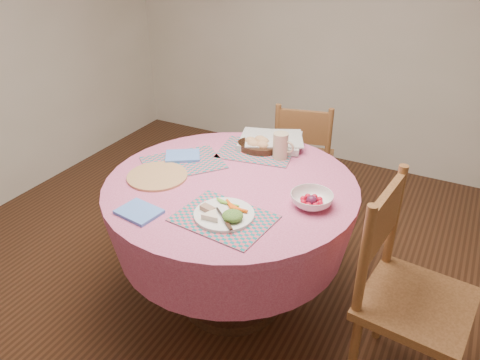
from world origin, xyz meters
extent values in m
plane|color=#331C0F|center=(0.00, 0.00, 0.00)|extent=(4.00, 4.00, 0.00)
cylinder|color=#CB5E8B|center=(0.00, 0.00, 0.73)|extent=(1.24, 1.24, 0.04)
cone|color=#CB5E8B|center=(0.00, 0.00, 0.56)|extent=(1.24, 1.24, 0.30)
cylinder|color=black|center=(0.00, 0.00, 0.22)|extent=(0.14, 0.14, 0.44)
cylinder|color=black|center=(0.00, 0.00, 0.03)|extent=(0.56, 0.56, 0.06)
cube|color=brown|center=(0.94, -0.10, 0.46)|extent=(0.48, 0.50, 0.04)
cylinder|color=brown|center=(1.13, 0.07, 0.23)|extent=(0.05, 0.05, 0.46)
cylinder|color=brown|center=(0.74, -0.26, 0.23)|extent=(0.05, 0.05, 0.46)
cylinder|color=brown|center=(0.78, 0.10, 0.23)|extent=(0.05, 0.05, 0.46)
cylinder|color=brown|center=(0.72, -0.26, 0.72)|extent=(0.05, 0.05, 0.52)
cylinder|color=brown|center=(0.76, 0.11, 0.72)|extent=(0.05, 0.05, 0.52)
cube|color=brown|center=(0.74, -0.08, 0.83)|extent=(0.07, 0.37, 0.25)
cube|color=brown|center=(0.00, 1.04, 0.41)|extent=(0.48, 0.47, 0.04)
cylinder|color=brown|center=(0.12, 1.23, 0.20)|extent=(0.04, 0.04, 0.41)
cylinder|color=brown|center=(-0.19, 1.15, 0.20)|extent=(0.04, 0.04, 0.41)
cylinder|color=brown|center=(0.20, 0.93, 0.20)|extent=(0.04, 0.04, 0.41)
cylinder|color=brown|center=(-0.12, 0.85, 0.20)|extent=(0.04, 0.04, 0.41)
cylinder|color=brown|center=(0.20, 0.91, 0.64)|extent=(0.04, 0.04, 0.45)
cylinder|color=brown|center=(-0.12, 0.83, 0.64)|extent=(0.04, 0.04, 0.45)
cube|color=brown|center=(0.04, 0.87, 0.73)|extent=(0.32, 0.11, 0.22)
cube|color=#146D72|center=(0.12, -0.29, 0.75)|extent=(0.43, 0.34, 0.01)
cube|color=#146D72|center=(-0.32, 0.07, 0.75)|extent=(0.49, 0.50, 0.01)
cube|color=#146D72|center=(-0.04, 0.38, 0.75)|extent=(0.45, 0.37, 0.01)
cylinder|color=#AD824B|center=(-0.35, -0.12, 0.76)|extent=(0.30, 0.30, 0.01)
cube|color=#5481D8|center=(-0.23, -0.42, 0.76)|extent=(0.20, 0.16, 0.01)
cube|color=#5481D8|center=(-0.36, 0.12, 0.76)|extent=(0.23, 0.22, 0.01)
cylinder|color=white|center=(0.12, -0.27, 0.76)|extent=(0.26, 0.26, 0.01)
ellipsoid|color=#24591E|center=(0.18, -0.28, 0.79)|extent=(0.11, 0.11, 0.04)
cylinder|color=beige|center=(0.11, -0.34, 0.78)|extent=(0.10, 0.10, 0.02)
cube|color=#946A55|center=(0.05, -0.31, 0.78)|extent=(0.07, 0.05, 0.02)
cube|color=silver|center=(0.14, -0.30, 0.77)|extent=(0.12, 0.10, 0.00)
cylinder|color=black|center=(-0.05, 0.39, 0.77)|extent=(0.23, 0.23, 0.03)
ellipsoid|color=tan|center=(-0.09, 0.39, 0.81)|extent=(0.07, 0.06, 0.05)
ellipsoid|color=tan|center=(-0.03, 0.42, 0.81)|extent=(0.07, 0.06, 0.05)
ellipsoid|color=tan|center=(-0.01, 0.37, 0.81)|extent=(0.07, 0.06, 0.05)
ellipsoid|color=tan|center=(-0.06, 0.36, 0.81)|extent=(0.07, 0.06, 0.05)
ellipsoid|color=tan|center=(-0.05, 0.43, 0.81)|extent=(0.07, 0.06, 0.05)
cylinder|color=tan|center=(0.11, 0.36, 0.83)|extent=(0.08, 0.08, 0.14)
torus|color=tan|center=(0.15, 0.36, 0.83)|extent=(0.07, 0.01, 0.07)
imported|color=white|center=(0.42, -0.01, 0.78)|extent=(0.23, 0.23, 0.06)
sphere|color=red|center=(0.46, -0.01, 0.77)|extent=(0.03, 0.03, 0.03)
sphere|color=red|center=(0.44, 0.02, 0.77)|extent=(0.03, 0.03, 0.03)
sphere|color=red|center=(0.42, 0.03, 0.77)|extent=(0.03, 0.03, 0.03)
sphere|color=red|center=(0.39, 0.02, 0.77)|extent=(0.03, 0.03, 0.03)
sphere|color=red|center=(0.38, -0.01, 0.77)|extent=(0.03, 0.03, 0.03)
sphere|color=red|center=(0.39, -0.04, 0.77)|extent=(0.03, 0.03, 0.03)
sphere|color=red|center=(0.42, -0.05, 0.77)|extent=(0.03, 0.03, 0.03)
sphere|color=red|center=(0.44, -0.04, 0.77)|extent=(0.03, 0.03, 0.03)
sphere|color=#491532|center=(0.42, -0.01, 0.78)|extent=(0.05, 0.05, 0.05)
cube|color=silver|center=(-0.01, 0.49, 0.77)|extent=(0.40, 0.36, 0.03)
cube|color=silver|center=(0.01, 0.49, 0.80)|extent=(0.40, 0.36, 0.01)
camera|label=1|loc=(0.95, -1.73, 1.87)|focal=35.00mm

